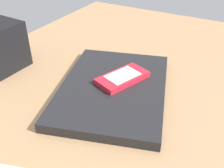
% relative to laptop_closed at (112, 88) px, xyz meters
% --- Properties ---
extents(desk_surface, '(1.20, 0.80, 0.03)m').
position_rel_laptop_closed_xyz_m(desk_surface, '(-0.03, -0.00, -0.03)').
color(desk_surface, '#9E7751').
rests_on(desk_surface, ground).
extents(laptop_closed, '(0.36, 0.30, 0.02)m').
position_rel_laptop_closed_xyz_m(laptop_closed, '(0.00, 0.00, 0.00)').
color(laptop_closed, black).
rests_on(laptop_closed, desk_surface).
extents(cell_phone_on_laptop, '(0.13, 0.10, 0.01)m').
position_rel_laptop_closed_xyz_m(cell_phone_on_laptop, '(0.02, -0.01, 0.02)').
color(cell_phone_on_laptop, red).
rests_on(cell_phone_on_laptop, laptop_closed).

